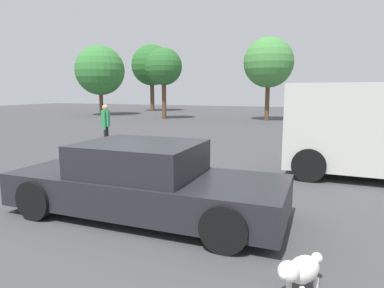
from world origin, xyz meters
name	(u,v)px	position (x,y,z in m)	size (l,w,h in m)	color
ground_plane	(133,211)	(0.00, 0.00, 0.00)	(80.00, 80.00, 0.00)	#424244
sedan_foreground	(145,182)	(0.27, -0.05, 0.56)	(4.55, 1.89, 1.21)	#232328
dog	(300,270)	(2.83, -1.39, 0.25)	(0.44, 0.63, 0.42)	white
pedestrian	(106,122)	(-4.37, 5.19, 0.93)	(0.39, 0.53, 1.57)	black
tree_back_left	(164,67)	(-8.26, 17.48, 3.76)	(2.68, 2.68, 5.14)	brown
tree_back_center	(269,63)	(-0.99, 18.93, 3.95)	(3.40, 3.40, 5.66)	brown
tree_back_right	(100,71)	(-14.96, 18.91, 3.73)	(4.09, 4.09, 5.79)	brown
tree_far_right	(152,65)	(-13.87, 25.89, 4.61)	(4.09, 4.09, 6.67)	brown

